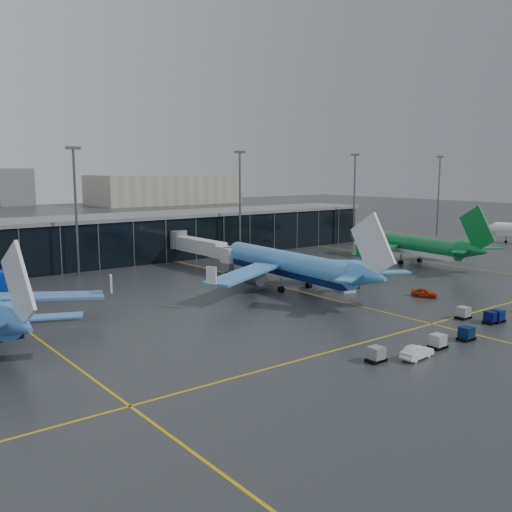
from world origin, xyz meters
TOP-DOWN VIEW (x-y plane):
  - ground at (0.00, 0.00)m, footprint 600.00×600.00m
  - terminal_pier at (0.00, 62.00)m, footprint 142.00×17.00m
  - flood_masts at (5.00, 50.00)m, footprint 203.00×0.50m
  - distant_hangars at (49.94, 270.08)m, footprint 260.00×71.00m
  - taxi_lines at (10.00, 10.61)m, footprint 220.00×120.00m
  - airliner_klm_near at (10.26, 15.55)m, footprint 42.60×47.80m
  - airliner_aer_lingus at (50.57, 21.19)m, footprint 42.90×47.48m
  - baggage_carts at (11.07, -20.09)m, footprint 37.39×7.65m
  - mobile_airstair at (16.36, 7.01)m, footprint 3.17×3.76m
  - service_van_red at (23.47, -4.06)m, footprint 3.37×4.59m
  - service_van_white at (-3.78, -22.71)m, footprint 4.75×1.99m

SIDE VIEW (x-z plane):
  - ground at x=0.00m, z-range 0.00..0.00m
  - taxi_lines at x=10.00m, z-range 0.00..0.02m
  - service_van_red at x=23.47m, z-range 0.00..1.45m
  - baggage_carts at x=11.07m, z-range -0.09..1.61m
  - service_van_white at x=-3.78m, z-range 0.00..1.53m
  - mobile_airstair at x=16.36m, z-range -0.95..2.49m
  - terminal_pier at x=0.00m, z-range 0.07..10.77m
  - airliner_aer_lingus at x=50.57m, z-range 0.00..13.27m
  - airliner_klm_near at x=10.26m, z-range 0.00..13.97m
  - distant_hangars at x=49.94m, z-range -2.21..19.79m
  - flood_masts at x=5.00m, z-range 1.06..26.56m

